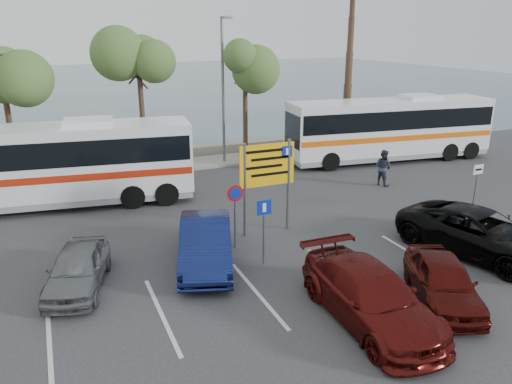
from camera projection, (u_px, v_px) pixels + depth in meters
name	position (u px, v px, depth m)	size (l,w,h in m)	color
ground	(279.00, 272.00, 16.20)	(120.00, 120.00, 0.00)	#303033
kerb_strip	(172.00, 166.00, 28.40)	(44.00, 2.40, 0.15)	gray
seawall	(164.00, 154.00, 30.07)	(48.00, 0.80, 0.60)	#A29582
sea	(90.00, 86.00, 68.57)	(140.00, 140.00, 0.00)	#3A475C
tree_left	(0.00, 62.00, 23.55)	(3.20, 3.20, 7.20)	#382619
tree_mid	(137.00, 46.00, 25.78)	(3.20, 3.20, 8.00)	#382619
tree_right	(245.00, 54.00, 28.18)	(3.20, 3.20, 7.40)	#382619
street_lamp_right	(223.00, 84.00, 27.69)	(0.45, 1.15, 8.01)	slate
direction_sign	(267.00, 172.00, 18.61)	(2.20, 0.12, 3.60)	slate
sign_no_stop	(235.00, 206.00, 17.57)	(0.60, 0.08, 2.35)	slate
sign_parking	(264.00, 223.00, 16.36)	(0.50, 0.07, 2.25)	slate
sign_taxi	(476.00, 183.00, 20.73)	(0.50, 0.07, 2.20)	slate
lane_markings	(259.00, 293.00, 14.90)	(12.02, 4.20, 0.01)	silver
coach_bus_left	(48.00, 168.00, 21.62)	(12.50, 4.27, 3.82)	white
coach_bus_right	(389.00, 131.00, 29.41)	(12.48, 4.03, 3.82)	white
car_silver_a	(78.00, 268.00, 15.04)	(1.55, 3.84, 1.31)	slate
car_blue	(206.00, 243.00, 16.52)	(1.64, 4.72, 1.55)	#101A4E
car_maroon	(370.00, 296.00, 13.29)	(2.08, 5.11, 1.48)	#54100E
car_red	(443.00, 281.00, 14.25)	(1.58, 3.91, 1.33)	#450D09
suv_black	(480.00, 233.00, 17.28)	(2.60, 5.63, 1.57)	black
pedestrian_far	(383.00, 167.00, 24.92)	(0.89, 0.69, 1.82)	#2F3447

